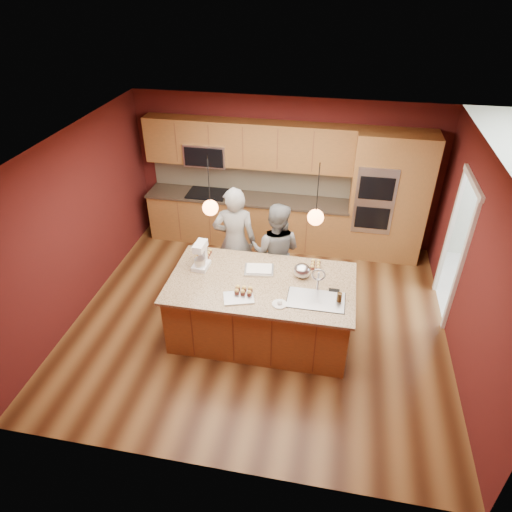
% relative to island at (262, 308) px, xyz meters
% --- Properties ---
extents(floor, '(5.50, 5.50, 0.00)m').
position_rel_island_xyz_m(floor, '(-0.09, 0.32, -0.48)').
color(floor, '#422210').
rests_on(floor, ground).
extents(ceiling, '(5.50, 5.50, 0.00)m').
position_rel_island_xyz_m(ceiling, '(-0.09, 0.32, 2.22)').
color(ceiling, white).
rests_on(ceiling, ground).
extents(wall_back, '(5.50, 0.00, 5.50)m').
position_rel_island_xyz_m(wall_back, '(-0.09, 2.82, 0.87)').
color(wall_back, '#4D1514').
rests_on(wall_back, ground).
extents(wall_front, '(5.50, 0.00, 5.50)m').
position_rel_island_xyz_m(wall_front, '(-0.09, -2.18, 0.87)').
color(wall_front, '#4D1514').
rests_on(wall_front, ground).
extents(wall_left, '(0.00, 5.00, 5.00)m').
position_rel_island_xyz_m(wall_left, '(-2.84, 0.32, 0.87)').
color(wall_left, '#4D1514').
rests_on(wall_left, ground).
extents(wall_right, '(0.00, 5.00, 5.00)m').
position_rel_island_xyz_m(wall_right, '(2.66, 0.32, 0.87)').
color(wall_right, '#4D1514').
rests_on(wall_right, ground).
extents(cabinet_run, '(3.74, 0.64, 2.30)m').
position_rel_island_xyz_m(cabinet_run, '(-0.77, 2.56, 0.51)').
color(cabinet_run, brown).
rests_on(cabinet_run, floor).
extents(oven_column, '(1.30, 0.62, 2.30)m').
position_rel_island_xyz_m(oven_column, '(1.75, 2.51, 0.67)').
color(oven_column, brown).
rests_on(oven_column, floor).
extents(doorway_trim, '(0.08, 1.11, 2.20)m').
position_rel_island_xyz_m(doorway_trim, '(2.64, 1.12, 0.57)').
color(doorway_trim, white).
rests_on(doorway_trim, wall_right).
extents(pendant_left, '(0.20, 0.20, 0.80)m').
position_rel_island_xyz_m(pendant_left, '(-0.68, 0.00, 1.53)').
color(pendant_left, black).
rests_on(pendant_left, ceiling).
extents(pendant_right, '(0.20, 0.20, 0.80)m').
position_rel_island_xyz_m(pendant_right, '(0.64, 0.00, 1.53)').
color(pendant_right, black).
rests_on(pendant_right, ceiling).
extents(island, '(2.54, 1.42, 1.31)m').
position_rel_island_xyz_m(island, '(0.00, 0.00, 0.00)').
color(island, brown).
rests_on(island, floor).
extents(person_left, '(0.74, 0.56, 1.84)m').
position_rel_island_xyz_m(person_left, '(-0.61, 0.96, 0.44)').
color(person_left, black).
rests_on(person_left, floor).
extents(person_right, '(0.84, 0.68, 1.63)m').
position_rel_island_xyz_m(person_right, '(0.04, 0.96, 0.34)').
color(person_right, gray).
rests_on(person_right, floor).
extents(stand_mixer, '(0.23, 0.30, 0.40)m').
position_rel_island_xyz_m(stand_mixer, '(-0.92, 0.20, 0.63)').
color(stand_mixer, white).
rests_on(stand_mixer, island).
extents(sheet_cake, '(0.44, 0.35, 0.05)m').
position_rel_island_xyz_m(sheet_cake, '(-0.09, 0.25, 0.48)').
color(sheet_cake, silver).
rests_on(sheet_cake, island).
extents(cooling_rack, '(0.45, 0.38, 0.02)m').
position_rel_island_xyz_m(cooling_rack, '(-0.24, -0.40, 0.47)').
color(cooling_rack, silver).
rests_on(cooling_rack, island).
extents(mixing_bowl, '(0.24, 0.24, 0.21)m').
position_rel_island_xyz_m(mixing_bowl, '(0.51, 0.23, 0.55)').
color(mixing_bowl, silver).
rests_on(mixing_bowl, island).
extents(plate, '(0.19, 0.19, 0.01)m').
position_rel_island_xyz_m(plate, '(0.30, -0.43, 0.46)').
color(plate, white).
rests_on(plate, island).
extents(tumbler, '(0.07, 0.07, 0.13)m').
position_rel_island_xyz_m(tumbler, '(1.04, -0.22, 0.52)').
color(tumbler, '#38230D').
rests_on(tumbler, island).
extents(phone, '(0.14, 0.08, 0.01)m').
position_rel_island_xyz_m(phone, '(0.97, -0.01, 0.46)').
color(phone, black).
rests_on(phone, island).
extents(cupcakes_left, '(0.22, 0.30, 0.07)m').
position_rel_island_xyz_m(cupcakes_left, '(-0.97, 0.46, 0.49)').
color(cupcakes_left, '#DBB352').
rests_on(cupcakes_left, island).
extents(cupcakes_rack, '(0.25, 0.17, 0.08)m').
position_rel_island_xyz_m(cupcakes_rack, '(-0.20, -0.30, 0.51)').
color(cupcakes_rack, '#DBB352').
rests_on(cupcakes_rack, island).
extents(cupcakes_right, '(0.15, 0.23, 0.07)m').
position_rel_island_xyz_m(cupcakes_right, '(0.68, 0.51, 0.49)').
color(cupcakes_right, '#DBB352').
rests_on(cupcakes_right, island).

